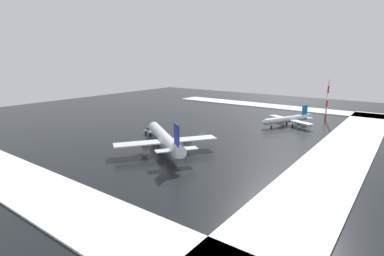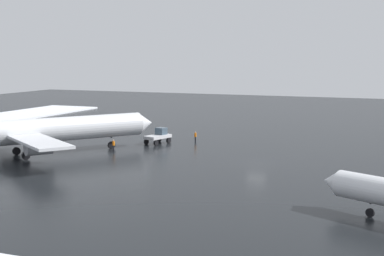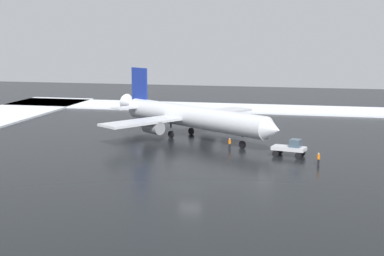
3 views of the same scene
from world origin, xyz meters
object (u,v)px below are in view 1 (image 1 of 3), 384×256
airplane_parked_portside (287,119)px  ground_crew_beside_wing (163,137)px  pushback_tug (150,131)px  antenna_mast (327,100)px  airplane_distant_tail (165,138)px  ground_crew_by_nose_gear (152,128)px

airplane_parked_portside → ground_crew_beside_wing: size_ratio=14.07×
pushback_tug → antenna_mast: (61.85, -45.01, 7.83)m
antenna_mast → pushback_tug: bearing=144.0°
pushback_tug → antenna_mast: size_ratio=0.27×
airplane_distant_tail → antenna_mast: (72.87, -28.21, 5.56)m
ground_crew_beside_wing → antenna_mast: size_ratio=0.09×
ground_crew_by_nose_gear → pushback_tug: bearing=-7.3°
ground_crew_by_nose_gear → antenna_mast: 75.53m
airplane_distant_tail → antenna_mast: bearing=-76.2°
airplane_distant_tail → pushback_tug: size_ratio=6.30×
ground_crew_by_nose_gear → antenna_mast: bearing=93.7°
airplane_distant_tail → ground_crew_beside_wing: 11.43m
airplane_distant_tail → ground_crew_by_nose_gear: airplane_distant_tail is taller
airplane_distant_tail → antenna_mast: size_ratio=1.72×
airplane_distant_tail → antenna_mast: 78.33m
airplane_distant_tail → airplane_parked_portside: airplane_distant_tail is taller
ground_crew_by_nose_gear → antenna_mast: (57.05, -48.83, 8.15)m
airplane_distant_tail → ground_crew_beside_wing: bearing=-10.8°
pushback_tug → ground_crew_by_nose_gear: pushback_tug is taller
airplane_distant_tail → ground_crew_beside_wing: airplane_distant_tail is taller
airplane_parked_portside → pushback_tug: (-43.11, 34.71, -1.25)m
ground_crew_by_nose_gear → antenna_mast: size_ratio=0.09×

